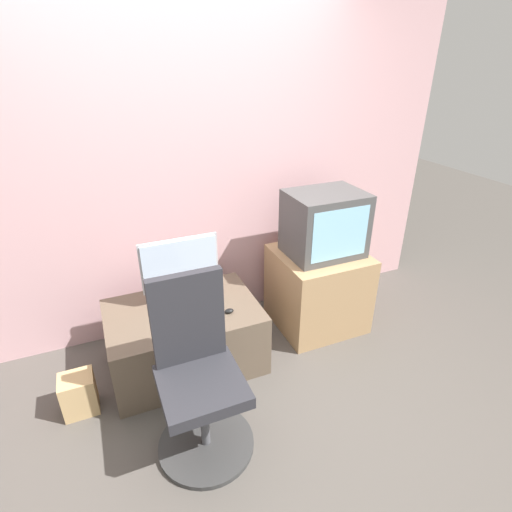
# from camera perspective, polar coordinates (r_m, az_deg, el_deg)

# --- Properties ---
(ground_plane) EXTENTS (12.00, 12.00, 0.00)m
(ground_plane) POSITION_cam_1_polar(r_m,az_deg,el_deg) (2.57, -0.77, -24.58)
(ground_plane) COLOR #4C4742
(wall_back) EXTENTS (4.40, 0.05, 2.60)m
(wall_back) POSITION_cam_1_polar(r_m,az_deg,el_deg) (2.96, -10.99, 12.58)
(wall_back) COLOR #CC9EA3
(wall_back) RESTS_ON ground_plane
(desk) EXTENTS (1.02, 0.69, 0.46)m
(desk) POSITION_cam_1_polar(r_m,az_deg,el_deg) (2.91, -10.10, -11.26)
(desk) COLOR brown
(desk) RESTS_ON ground_plane
(side_stand) EXTENTS (0.66, 0.64, 0.64)m
(side_stand) POSITION_cam_1_polar(r_m,az_deg,el_deg) (3.26, 8.77, -4.61)
(side_stand) COLOR #A37F56
(side_stand) RESTS_ON ground_plane
(main_monitor) EXTENTS (0.53, 0.18, 0.47)m
(main_monitor) POSITION_cam_1_polar(r_m,az_deg,el_deg) (2.75, -10.72, -1.88)
(main_monitor) COLOR #B2B2B7
(main_monitor) RESTS_ON desk
(keyboard) EXTENTS (0.36, 0.12, 0.01)m
(keyboard) POSITION_cam_1_polar(r_m,az_deg,el_deg) (2.65, -9.26, -9.07)
(keyboard) COLOR #2D2D2D
(keyboard) RESTS_ON desk
(mouse) EXTENTS (0.06, 0.04, 0.03)m
(mouse) POSITION_cam_1_polar(r_m,az_deg,el_deg) (2.70, -3.87, -7.84)
(mouse) COLOR black
(mouse) RESTS_ON desk
(crt_tv) EXTENTS (0.55, 0.43, 0.48)m
(crt_tv) POSITION_cam_1_polar(r_m,az_deg,el_deg) (3.02, 9.77, 4.54)
(crt_tv) COLOR #474747
(crt_tv) RESTS_ON side_stand
(office_chair) EXTENTS (0.54, 0.54, 1.03)m
(office_chair) POSITION_cam_1_polar(r_m,az_deg,el_deg) (2.27, -8.17, -17.43)
(office_chair) COLOR #333333
(office_chair) RESTS_ON ground_plane
(cardboard_box_lower) EXTENTS (0.20, 0.18, 0.26)m
(cardboard_box_lower) POSITION_cam_1_polar(r_m,az_deg,el_deg) (2.83, -23.96, -17.57)
(cardboard_box_lower) COLOR tan
(cardboard_box_lower) RESTS_ON ground_plane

